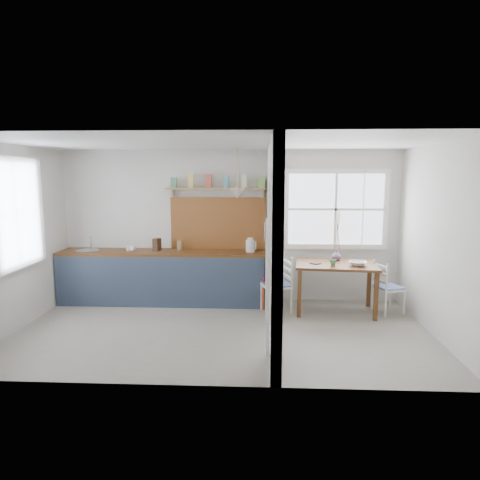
{
  "coord_description": "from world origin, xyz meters",
  "views": [
    {
      "loc": [
        0.53,
        -5.75,
        2.18
      ],
      "look_at": [
        0.22,
        0.54,
        1.22
      ],
      "focal_mm": 32.0,
      "sensor_mm": 36.0,
      "label": 1
    }
  ],
  "objects_px": {
    "chair_left": "(276,284)",
    "dining_table": "(335,288)",
    "chair_right": "(389,287)",
    "kettle": "(250,245)",
    "vase": "(336,255)"
  },
  "relations": [
    {
      "from": "dining_table",
      "to": "chair_left",
      "type": "xyz_separation_m",
      "value": [
        -0.95,
        -0.07,
        0.06
      ]
    },
    {
      "from": "chair_left",
      "to": "chair_right",
      "type": "height_order",
      "value": "chair_left"
    },
    {
      "from": "chair_left",
      "to": "dining_table",
      "type": "bearing_deg",
      "value": 77.85
    },
    {
      "from": "vase",
      "to": "chair_left",
      "type": "bearing_deg",
      "value": -161.54
    },
    {
      "from": "chair_right",
      "to": "vase",
      "type": "bearing_deg",
      "value": 51.02
    },
    {
      "from": "chair_left",
      "to": "chair_right",
      "type": "relative_size",
      "value": 1.09
    },
    {
      "from": "dining_table",
      "to": "chair_right",
      "type": "distance_m",
      "value": 0.84
    },
    {
      "from": "kettle",
      "to": "dining_table",
      "type": "bearing_deg",
      "value": 7.32
    },
    {
      "from": "chair_right",
      "to": "chair_left",
      "type": "bearing_deg",
      "value": 71.8
    },
    {
      "from": "dining_table",
      "to": "kettle",
      "type": "xyz_separation_m",
      "value": [
        -1.37,
        0.36,
        0.63
      ]
    },
    {
      "from": "dining_table",
      "to": "chair_left",
      "type": "distance_m",
      "value": 0.95
    },
    {
      "from": "chair_left",
      "to": "chair_right",
      "type": "distance_m",
      "value": 1.79
    },
    {
      "from": "kettle",
      "to": "vase",
      "type": "relative_size",
      "value": 1.42
    },
    {
      "from": "dining_table",
      "to": "vase",
      "type": "relative_size",
      "value": 7.51
    },
    {
      "from": "chair_right",
      "to": "dining_table",
      "type": "bearing_deg",
      "value": 69.02
    }
  ]
}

